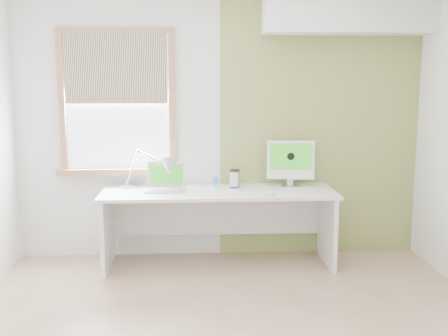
{
  "coord_description": "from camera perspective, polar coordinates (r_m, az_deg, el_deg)",
  "views": [
    {
      "loc": [
        -0.26,
        -3.57,
        1.76
      ],
      "look_at": [
        0.0,
        1.05,
        1.0
      ],
      "focal_mm": 43.04,
      "sensor_mm": 36.0,
      "label": 1
    }
  ],
  "objects": [
    {
      "name": "external_drive",
      "position": [
        5.21,
        1.15,
        -1.12
      ],
      "size": [
        0.11,
        0.15,
        0.17
      ],
      "color": "silver",
      "rests_on": "desk"
    },
    {
      "name": "mouse",
      "position": [
        4.88,
        5.06,
        -2.73
      ],
      "size": [
        0.07,
        0.1,
        0.03
      ],
      "primitive_type": "ellipsoid",
      "rotation": [
        0.0,
        0.0,
        0.17
      ],
      "color": "white",
      "rests_on": "desk"
    },
    {
      "name": "room",
      "position": [
        3.61,
        0.95,
        2.01
      ],
      "size": [
        4.04,
        3.54,
        2.64
      ],
      "color": "#A37D63",
      "rests_on": "ground"
    },
    {
      "name": "keyboard",
      "position": [
        4.95,
        8.1,
        -2.67
      ],
      "size": [
        0.39,
        0.13,
        0.02
      ],
      "color": "white",
      "rests_on": "desk"
    },
    {
      "name": "laptop",
      "position": [
        5.12,
        -6.2,
        -1.61
      ],
      "size": [
        0.37,
        0.31,
        0.26
      ],
      "color": "silver",
      "rests_on": "desk"
    },
    {
      "name": "imac",
      "position": [
        5.26,
        7.08,
        0.76
      ],
      "size": [
        0.47,
        0.17,
        0.45
      ],
      "color": "silver",
      "rests_on": "desk"
    },
    {
      "name": "desk",
      "position": [
        5.16,
        -0.61,
        -4.4
      ],
      "size": [
        2.2,
        0.7,
        0.73
      ],
      "color": "white",
      "rests_on": "room"
    },
    {
      "name": "soffit",
      "position": [
        5.38,
        13.05,
        15.93
      ],
      "size": [
        1.6,
        0.4,
        0.42
      ],
      "primitive_type": "cube",
      "color": "white",
      "rests_on": "room"
    },
    {
      "name": "desk_lamp",
      "position": [
        5.11,
        -6.76,
        -0.12
      ],
      "size": [
        0.62,
        0.4,
        0.38
      ],
      "color": "silver",
      "rests_on": "desk"
    },
    {
      "name": "phone_dock",
      "position": [
        5.16,
        -0.9,
        -1.78
      ],
      "size": [
        0.08,
        0.08,
        0.13
      ],
      "color": "silver",
      "rests_on": "desk"
    },
    {
      "name": "window",
      "position": [
        5.34,
        -11.28,
        6.84
      ],
      "size": [
        1.2,
        0.14,
        1.42
      ],
      "color": "#A26C51",
      "rests_on": "room"
    },
    {
      "name": "accent_wall",
      "position": [
        5.48,
        10.12,
        4.36
      ],
      "size": [
        2.0,
        0.02,
        2.6
      ],
      "primitive_type": "cube",
      "color": "olive",
      "rests_on": "room"
    }
  ]
}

